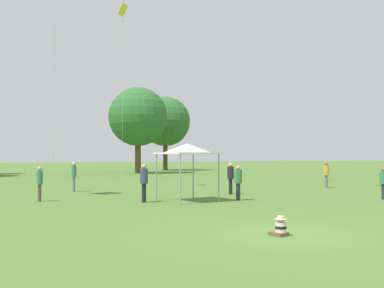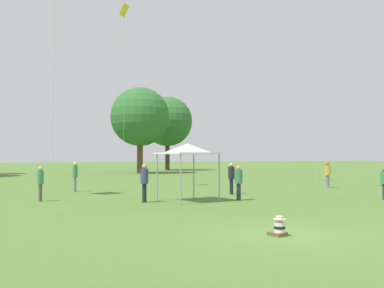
{
  "view_description": "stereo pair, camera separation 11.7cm",
  "coord_description": "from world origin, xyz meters",
  "views": [
    {
      "loc": [
        -7.55,
        -10.43,
        2.2
      ],
      "look_at": [
        -0.09,
        6.45,
        2.69
      ],
      "focal_mm": 42.0,
      "sensor_mm": 36.0,
      "label": 1
    },
    {
      "loc": [
        -7.45,
        -10.48,
        2.2
      ],
      "look_at": [
        -0.09,
        6.45,
        2.69
      ],
      "focal_mm": 42.0,
      "sensor_mm": 36.0,
      "label": 2
    }
  ],
  "objects": [
    {
      "name": "ground_plane",
      "position": [
        0.0,
        0.0,
        0.0
      ],
      "size": [
        300.0,
        300.0,
        0.0
      ],
      "primitive_type": "plane",
      "color": "#4C702D"
    },
    {
      "name": "seated_toddler",
      "position": [
        -0.32,
        -0.07,
        0.24
      ],
      "size": [
        0.46,
        0.53,
        0.56
      ],
      "rotation": [
        0.0,
        0.0,
        0.22
      ],
      "color": "brown",
      "rests_on": "ground"
    },
    {
      "name": "person_standing_0",
      "position": [
        10.45,
        6.4,
        0.96
      ],
      "size": [
        0.39,
        0.39,
        1.62
      ],
      "rotation": [
        0.0,
        0.0,
        4.82
      ],
      "color": "#282D42",
      "rests_on": "ground"
    },
    {
      "name": "person_standing_1",
      "position": [
        -3.04,
        17.79,
        1.12
      ],
      "size": [
        0.36,
        0.36,
        1.83
      ],
      "rotation": [
        0.0,
        0.0,
        2.92
      ],
      "color": "slate",
      "rests_on": "ground"
    },
    {
      "name": "person_standing_2",
      "position": [
        4.87,
        12.23,
        1.07
      ],
      "size": [
        0.48,
        0.48,
        1.8
      ],
      "rotation": [
        0.0,
        0.0,
        4.38
      ],
      "color": "black",
      "rests_on": "ground"
    },
    {
      "name": "person_standing_3",
      "position": [
        3.55,
        9.04,
        1.02
      ],
      "size": [
        0.54,
        0.54,
        1.72
      ],
      "rotation": [
        0.0,
        0.0,
        2.39
      ],
      "color": "#282D42",
      "rests_on": "ground"
    },
    {
      "name": "person_standing_4",
      "position": [
        -1.05,
        9.93,
        1.09
      ],
      "size": [
        0.47,
        0.47,
        1.82
      ],
      "rotation": [
        0.0,
        0.0,
        5.96
      ],
      "color": "black",
      "rests_on": "ground"
    },
    {
      "name": "person_standing_5",
      "position": [
        -5.52,
        12.42,
        1.03
      ],
      "size": [
        0.31,
        0.31,
        1.69
      ],
      "rotation": [
        0.0,
        0.0,
        6.27
      ],
      "color": "brown",
      "rests_on": "ground"
    },
    {
      "name": "person_standing_6",
      "position": [
        13.6,
        14.34,
        1.06
      ],
      "size": [
        0.47,
        0.47,
        1.78
      ],
      "rotation": [
        0.0,
        0.0,
        3.4
      ],
      "color": "slate",
      "rests_on": "ground"
    },
    {
      "name": "canopy_tent",
      "position": [
        1.06,
        9.64,
        2.52
      ],
      "size": [
        2.83,
        2.83,
        2.81
      ],
      "rotation": [
        0.0,
        0.0,
        0.18
      ],
      "color": "white",
      "rests_on": "ground"
    },
    {
      "name": "kite_3",
      "position": [
        0.34,
        19.02,
        11.49
      ],
      "size": [
        0.84,
        0.9,
        12.47
      ],
      "rotation": [
        0.0,
        0.0,
        3.25
      ],
      "color": "yellow",
      "rests_on": "ground"
    },
    {
      "name": "distant_tree_1",
      "position": [
        9.13,
        44.28,
        7.16
      ],
      "size": [
        7.48,
        7.48,
        10.93
      ],
      "color": "brown",
      "rests_on": "ground"
    },
    {
      "name": "distant_tree_2",
      "position": [
        16.41,
        53.9,
        7.47
      ],
      "size": [
        7.62,
        7.62,
        11.31
      ],
      "color": "#473323",
      "rests_on": "ground"
    }
  ]
}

